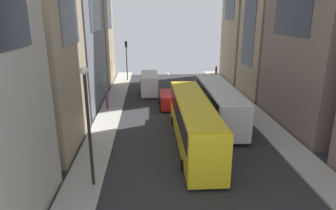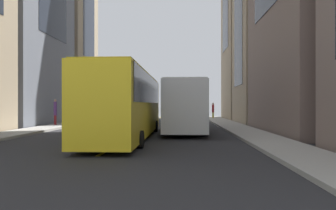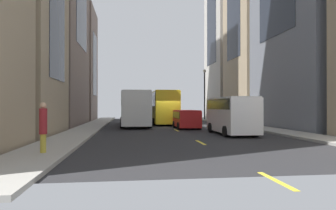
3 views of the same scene
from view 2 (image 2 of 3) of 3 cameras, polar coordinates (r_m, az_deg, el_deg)
name	(u,v)px [view 2 (image 2 of 3)]	position (r m, az deg, el deg)	size (l,w,h in m)	color
ground_plane	(143,128)	(25.20, -4.52, -4.19)	(41.02, 41.02, 0.00)	#28282B
sidewalk_west	(237,128)	(25.38, 12.19, -3.99)	(2.34, 44.00, 0.15)	#9E9B93
sidewalk_east	(51,127)	(27.07, -20.16, -3.74)	(2.34, 44.00, 0.15)	#9E9B93
lane_stripe_0	(160,118)	(46.09, -1.38, -2.25)	(0.16, 2.00, 0.01)	yellow
lane_stripe_1	(156,120)	(37.72, -2.22, -2.77)	(0.16, 2.00, 0.01)	yellow
lane_stripe_2	(148,125)	(29.36, -3.53, -3.57)	(0.16, 2.00, 0.01)	yellow
lane_stripe_3	(135,133)	(21.05, -5.90, -5.01)	(0.16, 2.00, 0.01)	yellow
lane_stripe_4	(104,152)	(12.85, -11.36, -8.27)	(0.16, 2.00, 0.01)	yellow
building_west_1	(278,39)	(34.01, 19.11, 11.08)	(7.91, 7.76, 16.74)	tan
city_bus_white	(184,103)	(22.55, 2.86, 0.42)	(2.80, 11.57, 3.35)	silver
streetcar_yellow	(128,100)	(17.95, -7.13, 0.88)	(2.70, 13.43, 3.59)	yellow
delivery_van_white	(122,108)	(33.74, -8.33, -0.54)	(2.25, 5.68, 2.58)	white
car_red_0	(132,115)	(27.52, -6.42, -1.83)	(2.02, 4.10, 1.63)	red
pedestrian_walking_far	(213,110)	(41.39, 8.06, -0.86)	(0.30, 0.30, 1.95)	gold
pedestrian_waiting_curb	(55,111)	(28.86, -19.53, -1.02)	(0.28, 0.28, 2.18)	maroon
traffic_light_near_corner	(107,87)	(42.02, -10.83, 3.22)	(0.32, 0.44, 5.79)	black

